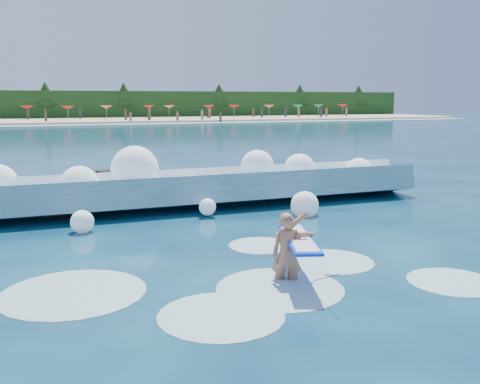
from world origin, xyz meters
The scene contains 11 objects.
ground centered at (0.00, 0.00, 0.00)m, with size 200.00×200.00×0.00m, color #082541.
beach centered at (0.00, 78.00, 0.20)m, with size 140.00×20.00×0.40m, color tan.
wet_band centered at (0.00, 67.00, 0.04)m, with size 140.00×5.00×0.08m, color silver.
treeline centered at (0.00, 88.00, 2.50)m, with size 140.00×4.00×5.00m, color black.
breaking_wave centered at (0.69, 6.61, 0.54)m, with size 17.97×2.80×1.55m.
rock_cluster centered at (-3.38, 7.69, 0.41)m, with size 7.97×3.22×1.29m.
surfer_with_board centered at (1.15, -1.59, 0.62)m, with size 1.23×2.88×1.67m.
wave_spray centered at (0.06, 6.48, 1.00)m, with size 15.60×4.38×2.19m.
surf_foam centered at (-0.09, -1.39, 0.00)m, with size 9.35×5.67×0.14m.
beach_umbrellas centered at (-0.26, 80.57, 2.25)m, with size 111.64×6.17×0.50m.
beachgoers centered at (0.06, 75.39, 1.10)m, with size 106.44×13.55×1.92m.
Camera 1 is at (-3.46, -10.70, 3.58)m, focal length 40.00 mm.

